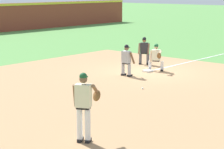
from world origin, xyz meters
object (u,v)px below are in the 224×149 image
Objects in this scene: first_baseman at (156,56)px; baserunner at (126,59)px; first_base_bag at (148,71)px; baseball at (143,88)px; pitcher at (84,103)px; umpire at (144,50)px.

baserunner is at bearing 171.02° from first_baseman.
first_base_bag is 0.26× the size of baserunner.
baseball is at bearing -146.30° from first_base_bag.
pitcher reaches higher than first_base_bag.
baserunner is (-1.48, 0.12, 0.75)m from first_base_bag.
baserunner is at bearing 32.43° from pitcher.
first_base_bag is 0.20× the size of pitcher.
first_baseman reaches higher than baseball.
umpire is at bearing 29.88° from pitcher.
pitcher is at bearing -154.63° from first_baseman.
baserunner reaches higher than first_baseman.
baserunner reaches higher than baseball.
umpire is (1.13, 1.59, 0.06)m from first_baseman.
first_base_bag is 2.24m from umpire.
baseball is at bearing -151.96° from first_baseman.
umpire reaches higher than first_baseman.
baseball is 2.83m from baserunner.
first_base_bag is 0.83m from first_baseman.
pitcher is 12.17m from umpire.
first_base_bag is 1.66m from baserunner.
pitcher is (-8.98, -4.65, 1.01)m from first_base_bag.
pitcher reaches higher than umpire.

